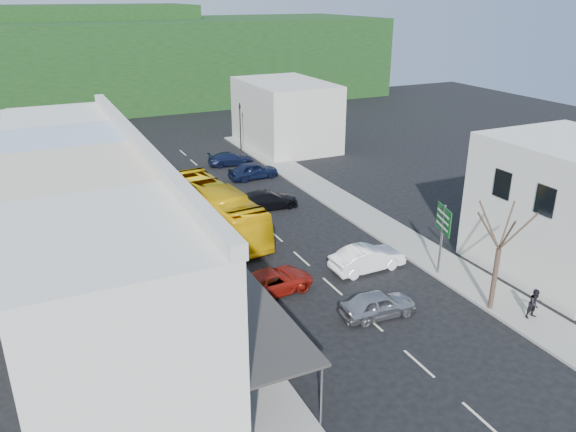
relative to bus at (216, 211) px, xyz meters
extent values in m
plane|color=black|center=(3.44, -10.56, -1.55)|extent=(120.00, 120.00, 0.00)
cube|color=gray|center=(-4.06, -0.56, -1.48)|extent=(3.00, 52.00, 0.15)
cube|color=gray|center=(10.94, -0.56, -1.48)|extent=(3.00, 52.00, 0.15)
cube|color=silver|center=(-9.06, -16.06, 2.45)|extent=(7.00, 9.00, 8.00)
cube|color=maroon|center=(-4.96, -16.06, 1.50)|extent=(1.30, 7.65, 0.08)
cube|color=#C3B49E|center=(-9.06, -7.56, 2.45)|extent=(7.00, 8.00, 8.00)
cube|color=maroon|center=(-4.96, -7.56, 1.50)|extent=(1.30, 6.80, 0.08)
cube|color=#9DB2C8|center=(-9.06, -0.56, 2.45)|extent=(7.00, 6.00, 8.00)
cube|color=#195926|center=(-4.96, -0.56, 1.50)|extent=(1.30, 5.10, 0.08)
cube|color=silver|center=(-9.06, 5.94, 2.45)|extent=(7.00, 7.00, 8.00)
cube|color=maroon|center=(-4.96, 5.94, 1.50)|extent=(1.30, 5.95, 0.08)
cube|color=silver|center=(16.94, -14.56, 2.45)|extent=(8.00, 9.00, 8.00)
cube|color=#B7B2A8|center=(-8.56, 16.44, 1.45)|extent=(8.00, 10.00, 6.00)
cube|color=#B7B2A8|center=(14.44, 19.44, 1.95)|extent=(8.00, 12.00, 7.00)
cube|color=black|center=(3.44, 53.44, 4.45)|extent=(80.00, 24.00, 12.00)
cube|color=black|center=(-4.56, 59.44, 8.45)|extent=(40.00, 16.00, 8.00)
imported|color=yellow|center=(0.00, 0.00, 0.00)|extent=(3.55, 11.78, 3.10)
imported|color=#A5A5AA|center=(3.99, -14.33, -0.85)|extent=(4.50, 2.07, 1.40)
imported|color=white|center=(6.36, -9.63, -0.85)|extent=(4.46, 1.94, 1.40)
imported|color=maroon|center=(0.04, -9.69, -0.85)|extent=(4.80, 2.47, 1.40)
imported|color=black|center=(5.00, 2.59, -0.85)|extent=(4.59, 2.07, 1.40)
imported|color=black|center=(6.87, 10.07, -0.85)|extent=(4.50, 2.06, 1.40)
imported|color=black|center=(0.54, 9.92, -0.85)|extent=(4.48, 2.00, 1.40)
imported|color=black|center=(6.50, 14.99, -0.85)|extent=(4.68, 2.33, 1.40)
imported|color=black|center=(-5.06, -10.34, -0.55)|extent=(0.49, 0.65, 1.70)
imported|color=black|center=(11.03, -18.08, -0.55)|extent=(0.73, 0.48, 1.70)
camera|label=1|loc=(-11.04, -35.22, 14.19)|focal=35.00mm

